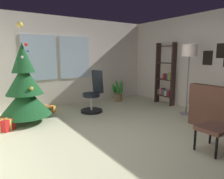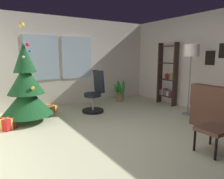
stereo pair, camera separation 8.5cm
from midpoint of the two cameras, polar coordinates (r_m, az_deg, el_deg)
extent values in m
cube|color=beige|center=(3.76, 7.57, -14.11)|extent=(5.09, 6.21, 0.10)
cube|color=beige|center=(6.17, -11.98, 7.58)|extent=(5.09, 0.10, 2.52)
cube|color=silver|center=(5.84, -20.02, 8.35)|extent=(0.90, 0.03, 1.20)
cube|color=silver|center=(6.16, -10.70, 8.79)|extent=(0.90, 0.03, 1.20)
cube|color=black|center=(5.52, 27.79, 9.56)|extent=(0.02, 0.21, 0.34)
cube|color=black|center=(5.68, 24.78, 8.03)|extent=(0.02, 0.25, 0.35)
cube|color=brown|center=(4.92, 23.84, -2.13)|extent=(0.81, 0.16, 0.20)
cube|color=beige|center=(4.51, 27.05, -2.45)|extent=(0.23, 0.41, 0.42)
cube|color=brown|center=(3.49, 26.04, -9.69)|extent=(0.48, 0.40, 0.06)
cylinder|color=black|center=(3.31, 26.48, -14.39)|extent=(0.04, 0.04, 0.33)
cylinder|color=black|center=(3.48, 21.52, -12.92)|extent=(0.04, 0.04, 0.33)
cylinder|color=black|center=(3.81, 25.22, -11.17)|extent=(0.04, 0.04, 0.33)
cylinder|color=#4C331E|center=(4.92, -23.19, -7.45)|extent=(0.12, 0.12, 0.16)
cone|color=#184B24|center=(4.83, -23.49, -2.95)|extent=(1.07, 1.07, 0.63)
cone|color=#184B24|center=(4.75, -23.87, 2.55)|extent=(0.77, 0.77, 0.63)
cone|color=#184B24|center=(4.73, -24.25, 8.17)|extent=(0.47, 0.47, 0.63)
sphere|color=red|center=(4.68, -23.42, 11.46)|extent=(0.07, 0.07, 0.07)
sphere|color=gold|center=(4.47, -22.08, 0.32)|extent=(0.08, 0.08, 0.08)
sphere|color=silver|center=(4.56, -24.34, 8.28)|extent=(0.05, 0.05, 0.05)
sphere|color=blue|center=(4.79, -22.94, 9.87)|extent=(0.05, 0.05, 0.05)
sphere|color=#F2D14C|center=(4.77, -24.82, 16.13)|extent=(0.12, 0.12, 0.12)
cube|color=red|center=(4.58, -28.30, -8.61)|extent=(0.38, 0.39, 0.23)
cube|color=#EAD84C|center=(4.58, -28.30, -8.61)|extent=(0.22, 0.19, 0.24)
cube|color=#EAD84C|center=(4.58, -28.30, -8.61)|extent=(0.22, 0.26, 0.24)
cube|color=#1E722D|center=(5.34, -19.76, -5.91)|extent=(0.41, 0.44, 0.16)
cube|color=red|center=(5.34, -19.76, -5.91)|extent=(0.16, 0.36, 0.17)
cube|color=red|center=(5.34, -19.76, -5.91)|extent=(0.31, 0.14, 0.17)
cube|color=gold|center=(5.52, -17.93, -5.30)|extent=(0.39, 0.40, 0.17)
cube|color=#B21919|center=(5.52, -17.93, -5.30)|extent=(0.23, 0.19, 0.17)
cube|color=#B21919|center=(5.52, -17.93, -5.30)|extent=(0.22, 0.27, 0.17)
cylinder|color=black|center=(5.35, -6.20, -5.95)|extent=(0.56, 0.56, 0.06)
cylinder|color=#B2B2B7|center=(5.29, -6.25, -3.58)|extent=(0.05, 0.05, 0.39)
cylinder|color=black|center=(5.25, -6.29, -1.48)|extent=(0.44, 0.44, 0.09)
cube|color=black|center=(5.29, -4.56, 2.30)|extent=(0.14, 0.40, 0.57)
cube|color=#32221D|center=(6.04, 16.38, 3.99)|extent=(0.18, 0.04, 1.81)
cube|color=#32221D|center=(6.44, 12.29, 4.48)|extent=(0.18, 0.04, 1.81)
cube|color=#32221D|center=(6.33, 14.02, -1.69)|extent=(0.18, 0.56, 0.02)
cube|color=#32221D|center=(6.26, 14.20, 2.70)|extent=(0.18, 0.56, 0.02)
cube|color=#32221D|center=(6.22, 14.39, 7.17)|extent=(0.18, 0.56, 0.02)
cube|color=#32221D|center=(6.22, 14.58, 11.67)|extent=(0.18, 0.56, 0.02)
cube|color=maroon|center=(6.18, 15.53, -1.12)|extent=(0.17, 0.06, 0.17)
cube|color=#154E8F|center=(6.23, 15.17, -1.09)|extent=(0.14, 0.05, 0.15)
cube|color=#CEBE8D|center=(6.28, 14.70, -1.03)|extent=(0.14, 0.06, 0.14)
cube|color=#2B7144|center=(6.32, 14.20, -0.84)|extent=(0.14, 0.07, 0.16)
cube|color=#722871|center=(6.38, 13.72, -0.53)|extent=(0.13, 0.07, 0.21)
cube|color=#BC7633|center=(6.43, 13.26, -0.48)|extent=(0.13, 0.05, 0.20)
cube|color=#444157|center=(6.48, 12.75, -0.56)|extent=(0.13, 0.07, 0.16)
cube|color=olive|center=(6.12, 15.77, 3.62)|extent=(0.15, 0.07, 0.22)
cube|color=#1B857B|center=(6.17, 15.29, 3.50)|extent=(0.14, 0.04, 0.18)
cube|color=maroon|center=(6.23, 14.81, 3.41)|extent=(0.13, 0.08, 0.14)
cube|color=#A2262A|center=(6.27, 14.20, 3.61)|extent=(0.15, 0.05, 0.17)
cylinder|color=slate|center=(5.43, 19.50, -6.37)|extent=(0.28, 0.28, 0.03)
cylinder|color=slate|center=(5.29, 19.93, 1.09)|extent=(0.03, 0.03, 1.40)
cylinder|color=#F1DFCF|center=(5.24, 20.46, 10.20)|extent=(0.35, 0.35, 0.28)
cylinder|color=olive|center=(6.54, 1.34, -2.24)|extent=(0.25, 0.25, 0.23)
ellipsoid|color=#2A792A|center=(6.59, 0.17, 0.22)|extent=(0.17, 0.19, 0.33)
ellipsoid|color=#2A792A|center=(6.64, 0.90, 0.11)|extent=(0.16, 0.18, 0.29)
ellipsoid|color=#2A792A|center=(6.54, 1.15, 0.68)|extent=(0.20, 0.17, 0.44)
ellipsoid|color=#2A792A|center=(6.45, 2.25, 0.63)|extent=(0.15, 0.16, 0.45)
ellipsoid|color=#2A792A|center=(6.43, 1.34, 0.06)|extent=(0.21, 0.15, 0.34)
camera|label=1|loc=(0.04, -90.65, -0.11)|focal=32.70mm
camera|label=2|loc=(0.04, 89.35, 0.11)|focal=32.70mm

